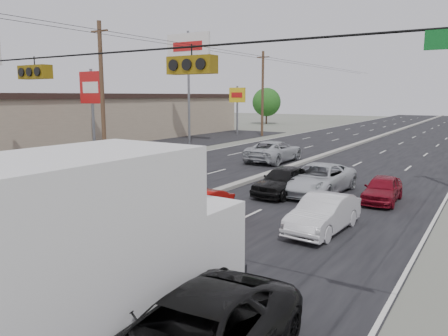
{
  "coord_description": "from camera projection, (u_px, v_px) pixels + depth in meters",
  "views": [
    {
      "loc": [
        11.73,
        -7.11,
        4.86
      ],
      "look_at": [
        3.23,
        6.39,
        2.2
      ],
      "focal_mm": 35.0,
      "sensor_mm": 36.0,
      "label": 1
    }
  ],
  "objects": [
    {
      "name": "ground",
      "position": [
        17.0,
        262.0,
        12.9
      ],
      "size": [
        200.0,
        200.0,
        0.0
      ],
      "primitive_type": "plane",
      "color": "#606356",
      "rests_on": "ground"
    },
    {
      "name": "road_surface",
      "position": [
        337.0,
        152.0,
        37.94
      ],
      "size": [
        20.0,
        160.0,
        0.02
      ],
      "primitive_type": "cube",
      "color": "black",
      "rests_on": "ground"
    },
    {
      "name": "center_median",
      "position": [
        337.0,
        151.0,
        37.92
      ],
      "size": [
        0.5,
        160.0,
        0.2
      ],
      "primitive_type": "cube",
      "color": "gray",
      "rests_on": "ground"
    },
    {
      "name": "strip_mall",
      "position": [
        87.0,
        119.0,
        47.05
      ],
      "size": [
        12.0,
        42.0,
        4.6
      ],
      "primitive_type": "cube",
      "color": "tan",
      "rests_on": "ground"
    },
    {
      "name": "parking_lot",
      "position": [
        151.0,
        146.0,
        42.7
      ],
      "size": [
        10.0,
        42.0,
        0.02
      ],
      "primitive_type": "cube",
      "color": "black",
      "rests_on": "ground"
    },
    {
      "name": "utility_pole_left_b",
      "position": [
        102.0,
        92.0,
        31.15
      ],
      "size": [
        1.6,
        0.3,
        10.0
      ],
      "color": "#422D1E",
      "rests_on": "ground"
    },
    {
      "name": "utility_pole_left_c",
      "position": [
        263.0,
        93.0,
        52.02
      ],
      "size": [
        1.6,
        0.3,
        10.0
      ],
      "color": "#422D1E",
      "rests_on": "ground"
    },
    {
      "name": "traffic_signals",
      "position": [
        33.0,
        71.0,
        11.26
      ],
      "size": [
        25.0,
        0.3,
        0.54
      ],
      "color": "black",
      "rests_on": "ground"
    },
    {
      "name": "pole_sign_mid",
      "position": [
        92.0,
        92.0,
        36.02
      ],
      "size": [
        2.6,
        0.25,
        7.0
      ],
      "color": "slate",
      "rests_on": "ground"
    },
    {
      "name": "pole_sign_billboard",
      "position": [
        188.0,
        54.0,
        42.43
      ],
      "size": [
        5.0,
        0.25,
        11.0
      ],
      "color": "slate",
      "rests_on": "ground"
    },
    {
      "name": "pole_sign_far",
      "position": [
        237.0,
        99.0,
        53.97
      ],
      "size": [
        2.2,
        0.25,
        6.0
      ],
      "color": "slate",
      "rests_on": "ground"
    },
    {
      "name": "tree_left_far",
      "position": [
        267.0,
        102.0,
        73.93
      ],
      "size": [
        4.8,
        4.8,
        6.12
      ],
      "color": "#382619",
      "rests_on": "ground"
    },
    {
      "name": "box_truck",
      "position": [
        86.0,
        249.0,
        8.3
      ],
      "size": [
        2.82,
        7.62,
        3.84
      ],
      "rotation": [
        0.0,
        0.0,
        -0.02
      ],
      "color": "black",
      "rests_on": "ground"
    },
    {
      "name": "tan_sedan",
      "position": [
        1.0,
        265.0,
        10.41
      ],
      "size": [
        2.95,
        6.19,
        1.74
      ],
      "primitive_type": "imported",
      "rotation": [
        0.0,
        0.0,
        0.09
      ],
      "color": "brown",
      "rests_on": "ground"
    },
    {
      "name": "red_sedan",
      "position": [
        195.0,
        208.0,
        16.53
      ],
      "size": [
        1.35,
        3.84,
        1.26
      ],
      "primitive_type": "imported",
      "rotation": [
        0.0,
        0.0,
        0.0
      ],
      "color": "#A10D09",
      "rests_on": "ground"
    },
    {
      "name": "queue_car_a",
      "position": [
        284.0,
        181.0,
        21.42
      ],
      "size": [
        1.99,
        4.29,
        1.42
      ],
      "primitive_type": "imported",
      "rotation": [
        0.0,
        0.0,
        -0.08
      ],
      "color": "black",
      "rests_on": "ground"
    },
    {
      "name": "queue_car_b",
      "position": [
        323.0,
        214.0,
        15.62
      ],
      "size": [
        1.64,
        4.09,
        1.32
      ],
      "primitive_type": "imported",
      "rotation": [
        0.0,
        0.0,
        -0.06
      ],
      "color": "silver",
      "rests_on": "ground"
    },
    {
      "name": "queue_car_c",
      "position": [
        318.0,
        179.0,
        21.71
      ],
      "size": [
        2.71,
        5.41,
        1.47
      ],
      "primitive_type": "imported",
      "rotation": [
        0.0,
        0.0,
        -0.05
      ],
      "color": "silver",
      "rests_on": "ground"
    },
    {
      "name": "queue_car_e",
      "position": [
        382.0,
        189.0,
        19.96
      ],
      "size": [
        1.58,
        3.63,
        1.22
      ],
      "primitive_type": "imported",
      "rotation": [
        0.0,
        0.0,
        0.04
      ],
      "color": "maroon",
      "rests_on": "ground"
    },
    {
      "name": "oncoming_near",
      "position": [
        125.0,
        168.0,
        25.67
      ],
      "size": [
        1.96,
        4.56,
        1.31
      ],
      "primitive_type": "imported",
      "rotation": [
        0.0,
        0.0,
        3.17
      ],
      "color": "black",
      "rests_on": "ground"
    },
    {
      "name": "oncoming_far",
      "position": [
        274.0,
        151.0,
        32.13
      ],
      "size": [
        2.64,
        5.65,
        1.56
      ],
      "primitive_type": "imported",
      "rotation": [
        0.0,
        0.0,
        3.13
      ],
      "color": "#AAAEB2",
      "rests_on": "ground"
    }
  ]
}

